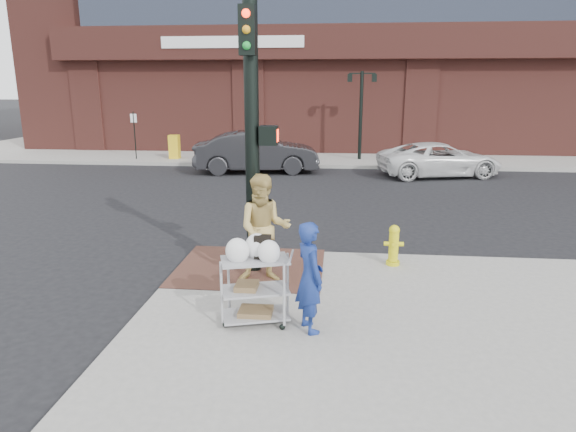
# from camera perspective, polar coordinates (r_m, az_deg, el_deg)

# --- Properties ---
(ground) EXTENTS (220.00, 220.00, 0.00)m
(ground) POSITION_cam_1_polar(r_m,az_deg,el_deg) (9.13, -1.44, -8.68)
(ground) COLOR black
(ground) RESTS_ON ground
(sidewalk_far) EXTENTS (65.00, 36.00, 0.15)m
(sidewalk_far) POSITION_cam_1_polar(r_m,az_deg,el_deg) (42.07, 21.76, 8.66)
(sidewalk_far) COLOR gray
(sidewalk_far) RESTS_ON ground
(brick_curb_ramp) EXTENTS (2.80, 2.40, 0.01)m
(brick_curb_ramp) POSITION_cam_1_polar(r_m,az_deg,el_deg) (9.99, -4.24, -5.68)
(brick_curb_ramp) COLOR #522D26
(brick_curb_ramp) RESTS_ON sidewalk_near
(lamp_post) EXTENTS (1.32, 0.22, 4.00)m
(lamp_post) POSITION_cam_1_polar(r_m,az_deg,el_deg) (24.37, 8.12, 12.04)
(lamp_post) COLOR black
(lamp_post) RESTS_ON sidewalk_far
(parking_sign) EXTENTS (0.05, 0.05, 2.20)m
(parking_sign) POSITION_cam_1_polar(r_m,az_deg,el_deg) (25.32, -16.66, 8.57)
(parking_sign) COLOR black
(parking_sign) RESTS_ON sidewalk_far
(traffic_signal_pole) EXTENTS (0.61, 0.51, 5.00)m
(traffic_signal_pole) POSITION_cam_1_polar(r_m,az_deg,el_deg) (9.26, -3.92, 9.74)
(traffic_signal_pole) COLOR black
(traffic_signal_pole) RESTS_ON sidewalk_near
(woman_blue) EXTENTS (0.61, 0.70, 1.61)m
(woman_blue) POSITION_cam_1_polar(r_m,az_deg,el_deg) (7.27, 2.43, -6.78)
(woman_blue) COLOR navy
(woman_blue) RESTS_ON sidewalk_near
(pedestrian_tan) EXTENTS (1.02, 0.84, 1.94)m
(pedestrian_tan) POSITION_cam_1_polar(r_m,az_deg,el_deg) (9.03, -2.64, -1.42)
(pedestrian_tan) COLOR tan
(pedestrian_tan) RESTS_ON sidewalk_near
(sedan_dark) EXTENTS (5.32, 2.54, 1.68)m
(sedan_dark) POSITION_cam_1_polar(r_m,az_deg,el_deg) (21.46, -3.53, 7.09)
(sedan_dark) COLOR black
(sedan_dark) RESTS_ON ground
(minivan_white) EXTENTS (5.22, 3.30, 1.34)m
(minivan_white) POSITION_cam_1_polar(r_m,az_deg,el_deg) (21.40, 16.49, 6.04)
(minivan_white) COLOR white
(minivan_white) RESTS_ON ground
(utility_cart) EXTENTS (1.08, 0.79, 1.34)m
(utility_cart) POSITION_cam_1_polar(r_m,az_deg,el_deg) (7.57, -3.65, -7.54)
(utility_cart) COLOR #98989D
(utility_cart) RESTS_ON sidewalk_near
(fire_hydrant) EXTENTS (0.38, 0.27, 0.81)m
(fire_hydrant) POSITION_cam_1_polar(r_m,az_deg,el_deg) (10.19, 11.66, -3.13)
(fire_hydrant) COLOR yellow
(fire_hydrant) RESTS_ON sidewalk_near
(newsbox_yellow) EXTENTS (0.47, 0.43, 1.11)m
(newsbox_yellow) POSITION_cam_1_polar(r_m,az_deg,el_deg) (25.07, -12.51, 7.52)
(newsbox_yellow) COLOR yellow
(newsbox_yellow) RESTS_ON sidewalk_far
(newsbox_blue) EXTENTS (0.49, 0.46, 0.96)m
(newsbox_blue) POSITION_cam_1_polar(r_m,az_deg,el_deg) (24.47, -7.38, 7.40)
(newsbox_blue) COLOR #173C96
(newsbox_blue) RESTS_ON sidewalk_far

